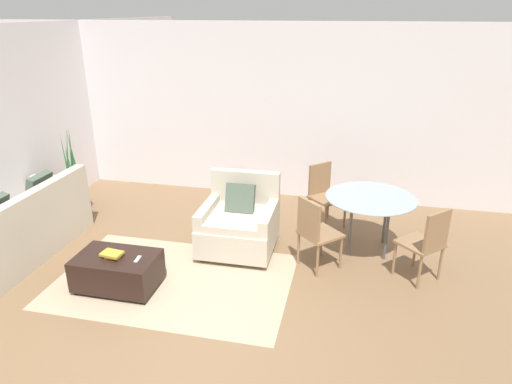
# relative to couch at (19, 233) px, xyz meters

# --- Properties ---
(ground_plane) EXTENTS (20.00, 20.00, 0.00)m
(ground_plane) POSITION_rel_couch_xyz_m (2.54, -0.85, -0.32)
(ground_plane) COLOR brown
(wall_back) EXTENTS (12.00, 0.06, 2.75)m
(wall_back) POSITION_rel_couch_xyz_m (2.54, 2.77, 1.06)
(wall_back) COLOR white
(wall_back) RESTS_ON ground_plane
(wall_left) EXTENTS (0.06, 12.00, 2.75)m
(wall_left) POSITION_rel_couch_xyz_m (-0.56, 0.65, 1.06)
(wall_left) COLOR white
(wall_left) RESTS_ON ground_plane
(area_rug) EXTENTS (2.67, 1.75, 0.01)m
(area_rug) POSITION_rel_couch_xyz_m (2.09, -0.12, -0.32)
(area_rug) COLOR tan
(area_rug) RESTS_ON ground_plane
(couch) EXTENTS (0.87, 2.02, 0.94)m
(couch) POSITION_rel_couch_xyz_m (0.00, 0.00, 0.00)
(couch) COLOR beige
(couch) RESTS_ON ground_plane
(armchair) EXTENTS (0.92, 0.93, 0.95)m
(armchair) POSITION_rel_couch_xyz_m (2.64, 0.78, 0.04)
(armchair) COLOR beige
(armchair) RESTS_ON ground_plane
(ottoman) EXTENTS (0.89, 0.57, 0.39)m
(ottoman) POSITION_rel_couch_xyz_m (1.54, -0.38, -0.10)
(ottoman) COLOR black
(ottoman) RESTS_ON ground_plane
(book_stack) EXTENTS (0.24, 0.18, 0.06)m
(book_stack) POSITION_rel_couch_xyz_m (1.52, -0.40, 0.10)
(book_stack) COLOR gold
(book_stack) RESTS_ON ottoman
(tv_remote_primary) EXTENTS (0.05, 0.14, 0.01)m
(tv_remote_primary) POSITION_rel_couch_xyz_m (1.81, -0.39, 0.08)
(tv_remote_primary) COLOR #B7B7BC
(tv_remote_primary) RESTS_ON ottoman
(tv_remote_secondary) EXTENTS (0.10, 0.13, 0.01)m
(tv_remote_secondary) POSITION_rel_couch_xyz_m (1.38, -0.35, 0.08)
(tv_remote_secondary) COLOR black
(tv_remote_secondary) RESTS_ON ottoman
(potted_plant) EXTENTS (0.40, 0.40, 1.33)m
(potted_plant) POSITION_rel_couch_xyz_m (-0.17, 1.46, -0.05)
(potted_plant) COLOR #333338
(potted_plant) RESTS_ON ground_plane
(dining_table) EXTENTS (1.13, 1.13, 0.73)m
(dining_table) POSITION_rel_couch_xyz_m (4.25, 1.13, 0.33)
(dining_table) COLOR #99A8AD
(dining_table) RESTS_ON ground_plane
(dining_chair_near_left) EXTENTS (0.59, 0.59, 0.90)m
(dining_chair_near_left) POSITION_rel_couch_xyz_m (3.63, 0.50, 0.20)
(dining_chair_near_left) COLOR #93704C
(dining_chair_near_left) RESTS_ON ground_plane
(dining_chair_near_right) EXTENTS (0.59, 0.59, 0.90)m
(dining_chair_near_right) POSITION_rel_couch_xyz_m (4.88, 0.50, 0.20)
(dining_chair_near_right) COLOR #93704C
(dining_chair_near_right) RESTS_ON ground_plane
(dining_chair_far_left) EXTENTS (0.59, 0.59, 0.90)m
(dining_chair_far_left) POSITION_rel_couch_xyz_m (3.63, 1.75, 0.20)
(dining_chair_far_left) COLOR #93704C
(dining_chair_far_left) RESTS_ON ground_plane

